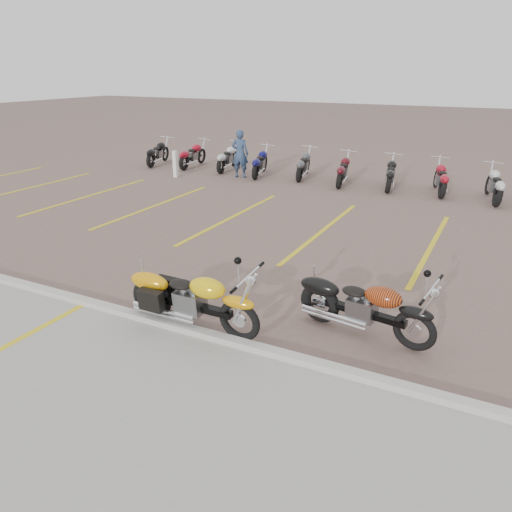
{
  "coord_description": "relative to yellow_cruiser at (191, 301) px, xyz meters",
  "views": [
    {
      "loc": [
        4.06,
        -7.73,
        3.98
      ],
      "look_at": [
        0.2,
        -0.18,
        0.75
      ],
      "focal_mm": 35.0,
      "sensor_mm": 36.0,
      "label": 1
    }
  ],
  "objects": [
    {
      "name": "bg_bike_row",
      "position": [
        1.32,
        11.39,
        0.06
      ],
      "size": [
        22.46,
        2.08,
        1.1
      ],
      "color": "black",
      "rests_on": "ground"
    },
    {
      "name": "parking_stripes",
      "position": [
        0.13,
        5.82,
        -0.49
      ],
      "size": [
        38.0,
        5.5,
        0.01
      ],
      "primitive_type": null,
      "color": "gold",
      "rests_on": "ground"
    },
    {
      "name": "curb",
      "position": [
        0.13,
        -0.18,
        -0.43
      ],
      "size": [
        60.0,
        0.18,
        0.12
      ],
      "primitive_type": "cube",
      "color": "#ADAAA3",
      "rests_on": "ground"
    },
    {
      "name": "yellow_cruiser",
      "position": [
        0.0,
        0.0,
        0.0
      ],
      "size": [
        2.39,
        0.35,
        0.98
      ],
      "rotation": [
        0.1,
        0.0,
        -0.01
      ],
      "color": "black",
      "rests_on": "ground"
    },
    {
      "name": "concrete_apron",
      "position": [
        0.13,
        -2.68,
        -0.48
      ],
      "size": [
        60.0,
        5.0,
        0.01
      ],
      "primitive_type": "cube",
      "color": "#9E9B93",
      "rests_on": "ground"
    },
    {
      "name": "flame_cruiser",
      "position": [
        2.48,
        1.06,
        -0.03
      ],
      "size": [
        2.26,
        0.51,
        0.93
      ],
      "rotation": [
        0.1,
        0.0,
        -0.15
      ],
      "color": "black",
      "rests_on": "ground"
    },
    {
      "name": "ground",
      "position": [
        0.13,
        1.82,
        -0.49
      ],
      "size": [
        100.0,
        100.0,
        0.0
      ],
      "primitive_type": "plane",
      "color": "#6E554E",
      "rests_on": "ground"
    },
    {
      "name": "bollard",
      "position": [
        -7.18,
        9.57,
        0.01
      ],
      "size": [
        0.15,
        0.15,
        1.0
      ],
      "primitive_type": "cube",
      "rotation": [
        0.0,
        0.0,
        -0.0
      ],
      "color": "silver",
      "rests_on": "ground"
    },
    {
      "name": "person_a",
      "position": [
        -4.98,
        10.67,
        0.41
      ],
      "size": [
        0.71,
        0.53,
        1.79
      ],
      "primitive_type": "imported",
      "rotation": [
        0.0,
        0.0,
        3.3
      ],
      "color": "navy",
      "rests_on": "ground"
    }
  ]
}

